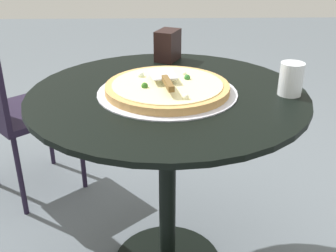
{
  "coord_description": "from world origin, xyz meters",
  "views": [
    {
      "loc": [
        -0.03,
        -1.25,
        1.22
      ],
      "look_at": [
        0.0,
        -0.01,
        0.62
      ],
      "focal_mm": 44.2,
      "sensor_mm": 36.0,
      "label": 1
    }
  ],
  "objects_px": {
    "pizza_on_tray": "(168,88)",
    "pizza_server": "(166,79)",
    "patio_table": "(167,138)",
    "napkin_dispenser": "(168,45)",
    "patio_chair_near": "(14,105)",
    "drinking_cup": "(291,79)"
  },
  "relations": [
    {
      "from": "drinking_cup",
      "to": "napkin_dispenser",
      "type": "relative_size",
      "value": 0.87
    },
    {
      "from": "drinking_cup",
      "to": "patio_chair_near",
      "type": "xyz_separation_m",
      "value": [
        -1.09,
        0.56,
        -0.31
      ]
    },
    {
      "from": "pizza_server",
      "to": "drinking_cup",
      "type": "relative_size",
      "value": 2.07
    },
    {
      "from": "patio_table",
      "to": "napkin_dispenser",
      "type": "height_order",
      "value": "napkin_dispenser"
    },
    {
      "from": "pizza_on_tray",
      "to": "patio_table",
      "type": "bearing_deg",
      "value": 105.04
    },
    {
      "from": "pizza_on_tray",
      "to": "napkin_dispenser",
      "type": "relative_size",
      "value": 3.77
    },
    {
      "from": "pizza_on_tray",
      "to": "drinking_cup",
      "type": "relative_size",
      "value": 4.34
    },
    {
      "from": "patio_chair_near",
      "to": "pizza_server",
      "type": "bearing_deg",
      "value": -38.97
    },
    {
      "from": "drinking_cup",
      "to": "patio_chair_near",
      "type": "bearing_deg",
      "value": 152.6
    },
    {
      "from": "patio_table",
      "to": "pizza_on_tray",
      "type": "xyz_separation_m",
      "value": [
        0.0,
        -0.01,
        0.18
      ]
    },
    {
      "from": "pizza_on_tray",
      "to": "pizza_server",
      "type": "bearing_deg",
      "value": -104.28
    },
    {
      "from": "pizza_on_tray",
      "to": "patio_chair_near",
      "type": "xyz_separation_m",
      "value": [
        -0.7,
        0.54,
        -0.27
      ]
    },
    {
      "from": "pizza_server",
      "to": "patio_table",
      "type": "bearing_deg",
      "value": 82.7
    },
    {
      "from": "drinking_cup",
      "to": "napkin_dispenser",
      "type": "distance_m",
      "value": 0.54
    },
    {
      "from": "patio_table",
      "to": "patio_chair_near",
      "type": "distance_m",
      "value": 0.88
    },
    {
      "from": "patio_table",
      "to": "patio_chair_near",
      "type": "relative_size",
      "value": 1.12
    },
    {
      "from": "patio_table",
      "to": "pizza_server",
      "type": "height_order",
      "value": "pizza_server"
    },
    {
      "from": "patio_table",
      "to": "pizza_server",
      "type": "relative_size",
      "value": 4.21
    },
    {
      "from": "patio_table",
      "to": "pizza_on_tray",
      "type": "height_order",
      "value": "pizza_on_tray"
    },
    {
      "from": "patio_table",
      "to": "napkin_dispenser",
      "type": "xyz_separation_m",
      "value": [
        0.01,
        0.36,
        0.23
      ]
    },
    {
      "from": "pizza_server",
      "to": "patio_chair_near",
      "type": "xyz_separation_m",
      "value": [
        -0.69,
        0.56,
        -0.31
      ]
    },
    {
      "from": "napkin_dispenser",
      "to": "patio_chair_near",
      "type": "height_order",
      "value": "napkin_dispenser"
    }
  ]
}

